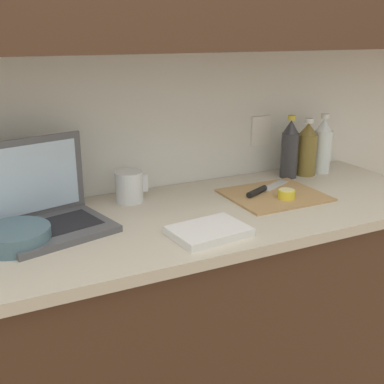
% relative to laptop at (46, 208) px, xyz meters
% --- Properties ---
extents(wall_back, '(5.20, 0.38, 2.60)m').
position_rel_laptop_xyz_m(wall_back, '(0.24, 0.16, 0.58)').
color(wall_back, white).
rests_on(wall_back, ground_plane).
extents(counter_unit, '(2.25, 0.63, 0.91)m').
position_rel_laptop_xyz_m(counter_unit, '(0.22, -0.08, -0.51)').
color(counter_unit, '#472D1E').
rests_on(counter_unit, ground_plane).
extents(laptop, '(0.37, 0.33, 0.27)m').
position_rel_laptop_xyz_m(laptop, '(0.00, 0.00, 0.00)').
color(laptop, '#515156').
rests_on(laptop, counter_unit).
extents(cutting_board, '(0.34, 0.29, 0.01)m').
position_rel_laptop_xyz_m(cutting_board, '(0.80, -0.06, -0.06)').
color(cutting_board, tan).
rests_on(cutting_board, counter_unit).
extents(knife, '(0.25, 0.14, 0.02)m').
position_rel_laptop_xyz_m(knife, '(0.76, -0.02, -0.05)').
color(knife, silver).
rests_on(knife, cutting_board).
extents(lemon_half_cut, '(0.06, 0.06, 0.03)m').
position_rel_laptop_xyz_m(lemon_half_cut, '(0.81, -0.12, -0.04)').
color(lemon_half_cut, yellow).
rests_on(lemon_half_cut, cutting_board).
extents(bottle_green_soda, '(0.07, 0.07, 0.26)m').
position_rel_laptop_xyz_m(bottle_green_soda, '(0.99, 0.11, 0.05)').
color(bottle_green_soda, '#333338').
rests_on(bottle_green_soda, counter_unit).
extents(bottle_oil_tall, '(0.08, 0.08, 0.24)m').
position_rel_laptop_xyz_m(bottle_oil_tall, '(1.08, 0.11, 0.04)').
color(bottle_oil_tall, olive).
rests_on(bottle_oil_tall, counter_unit).
extents(bottle_water_clear, '(0.07, 0.07, 0.25)m').
position_rel_laptop_xyz_m(bottle_water_clear, '(1.16, 0.11, 0.05)').
color(bottle_water_clear, silver).
rests_on(bottle_water_clear, counter_unit).
extents(measuring_cup, '(0.12, 0.10, 0.11)m').
position_rel_laptop_xyz_m(measuring_cup, '(0.30, 0.11, -0.01)').
color(measuring_cup, silver).
rests_on(measuring_cup, counter_unit).
extents(bowl_white, '(0.20, 0.20, 0.05)m').
position_rel_laptop_xyz_m(bowl_white, '(-0.10, -0.10, -0.04)').
color(bowl_white, slate).
rests_on(bowl_white, counter_unit).
extents(dish_towel, '(0.24, 0.18, 0.02)m').
position_rel_laptop_xyz_m(dish_towel, '(0.42, -0.27, -0.05)').
color(dish_towel, white).
rests_on(dish_towel, counter_unit).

